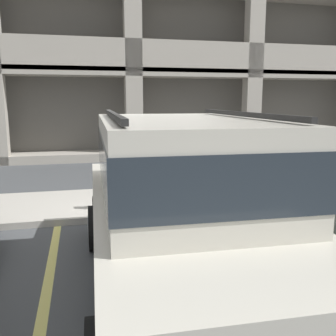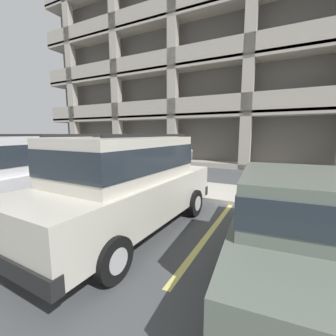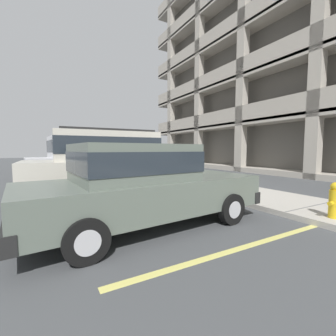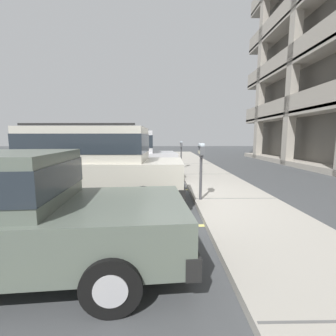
{
  "view_description": "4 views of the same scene",
  "coord_description": "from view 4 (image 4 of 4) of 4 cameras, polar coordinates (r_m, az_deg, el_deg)",
  "views": [
    {
      "loc": [
        -1.09,
        -6.27,
        2.15
      ],
      "look_at": [
        0.25,
        -0.6,
        1.1
      ],
      "focal_mm": 40.0,
      "sensor_mm": 36.0,
      "label": 1
    },
    {
      "loc": [
        2.78,
        -6.16,
        2.05
      ],
      "look_at": [
        -0.14,
        -0.49,
        1.07
      ],
      "focal_mm": 24.0,
      "sensor_mm": 36.0,
      "label": 2
    },
    {
      "loc": [
        6.86,
        -4.25,
        1.45
      ],
      "look_at": [
        0.2,
        -0.51,
        0.82
      ],
      "focal_mm": 24.0,
      "sensor_mm": 36.0,
      "label": 3
    },
    {
      "loc": [
        5.73,
        -0.58,
        1.71
      ],
      "look_at": [
        0.14,
        -0.49,
        0.95
      ],
      "focal_mm": 24.0,
      "sensor_mm": 36.0,
      "label": 4
    }
  ],
  "objects": [
    {
      "name": "ground_plane",
      "position": [
        6.03,
        4.71,
        -9.32
      ],
      "size": [
        80.0,
        80.0,
        0.1
      ],
      "color": "#444749"
    },
    {
      "name": "sidewalk",
      "position": [
        6.26,
        16.77,
        -7.93
      ],
      "size": [
        40.0,
        2.2,
        0.12
      ],
      "color": "#ADA89E",
      "rests_on": "ground_plane"
    },
    {
      "name": "parking_stall_lines",
      "position": [
        4.61,
        -11.44,
        -14.23
      ],
      "size": [
        12.39,
        4.8,
        0.01
      ],
      "color": "#DBD16B",
      "rests_on": "ground_plane"
    },
    {
      "name": "silver_suv",
      "position": [
        6.14,
        -19.08,
        1.45
      ],
      "size": [
        2.12,
        4.84,
        2.03
      ],
      "rotation": [
        0.0,
        0.0,
        -0.03
      ],
      "color": "beige",
      "rests_on": "ground_plane"
    },
    {
      "name": "red_sedan",
      "position": [
        9.13,
        -13.14,
        3.6
      ],
      "size": [
        2.31,
        4.92,
        2.03
      ],
      "rotation": [
        0.0,
        0.0,
        0.09
      ],
      "color": "silver",
      "rests_on": "ground_plane"
    },
    {
      "name": "parking_meter_near",
      "position": [
        5.74,
        8.41,
        2.55
      ],
      "size": [
        0.35,
        0.12,
        1.45
      ],
      "color": "#47474C",
      "rests_on": "sidewalk"
    },
    {
      "name": "parking_meter_far",
      "position": [
        11.83,
        3.37,
        5.09
      ],
      "size": [
        0.35,
        0.12,
        1.41
      ],
      "color": "#47474C",
      "rests_on": "sidewalk"
    }
  ]
}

